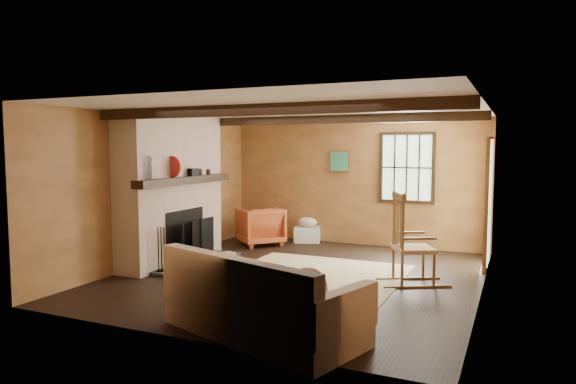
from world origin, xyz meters
The scene contains 10 objects.
ground centered at (0.00, 0.00, 0.00)m, with size 5.50×5.50×0.00m, color black.
room_envelope centered at (0.22, 0.26, 1.63)m, with size 5.02×5.52×2.44m.
fireplace centered at (-2.23, 0.00, 1.10)m, with size 1.02×2.30×2.40m.
rug centered at (0.20, -0.20, 0.00)m, with size 2.50×3.00×0.01m, color tan.
rocking_chair centered at (1.56, 0.21, 0.54)m, with size 1.04×0.85×1.27m.
sofa centered at (0.58, -2.37, 0.30)m, with size 2.27×1.51×0.85m.
firewood_pile centered at (-1.86, 2.60, 0.12)m, with size 0.64×0.12×0.23m.
laundry_basket centered at (-0.90, 2.55, 0.15)m, with size 0.50×0.38×0.30m, color white.
basket_pillow centered at (-0.90, 2.55, 0.40)m, with size 0.39×0.31×0.19m, color white.
armchair centered at (-1.62, 1.90, 0.37)m, with size 0.78×0.80×0.73m, color #BF6026.
Camera 1 is at (2.88, -6.79, 1.88)m, focal length 32.00 mm.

